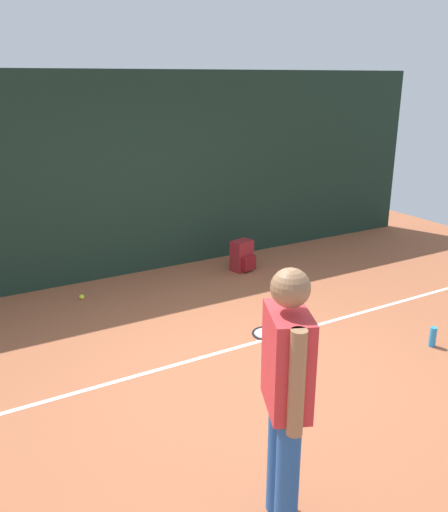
{
  "coord_description": "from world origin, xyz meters",
  "views": [
    {
      "loc": [
        -2.44,
        -3.85,
        2.66
      ],
      "look_at": [
        0.0,
        0.4,
        1.0
      ],
      "focal_mm": 37.29,
      "sensor_mm": 36.0,
      "label": 1
    }
  ],
  "objects_px": {
    "tennis_player": "(286,389)",
    "tennis_racket": "(269,333)",
    "backpack": "(243,256)",
    "tennis_ball_near_player": "(82,297)",
    "water_bottle": "(433,337)"
  },
  "relations": [
    {
      "from": "tennis_player",
      "to": "tennis_racket",
      "type": "relative_size",
      "value": 2.7
    },
    {
      "from": "tennis_racket",
      "to": "backpack",
      "type": "relative_size",
      "value": 1.43
    },
    {
      "from": "tennis_ball_near_player",
      "to": "water_bottle",
      "type": "distance_m",
      "value": 4.14
    },
    {
      "from": "tennis_racket",
      "to": "tennis_ball_near_player",
      "type": "xyz_separation_m",
      "value": [
        -1.51,
        1.94,
        0.02
      ]
    },
    {
      "from": "tennis_player",
      "to": "tennis_ball_near_player",
      "type": "xyz_separation_m",
      "value": [
        -0.11,
        4.12,
        -0.93
      ]
    },
    {
      "from": "tennis_player",
      "to": "tennis_ball_near_player",
      "type": "height_order",
      "value": "tennis_player"
    },
    {
      "from": "water_bottle",
      "to": "backpack",
      "type": "bearing_deg",
      "value": 99.81
    },
    {
      "from": "tennis_ball_near_player",
      "to": "tennis_player",
      "type": "bearing_deg",
      "value": -88.47
    },
    {
      "from": "tennis_player",
      "to": "water_bottle",
      "type": "xyz_separation_m",
      "value": [
        2.71,
        1.1,
        -0.86
      ]
    },
    {
      "from": "backpack",
      "to": "water_bottle",
      "type": "height_order",
      "value": "backpack"
    },
    {
      "from": "tennis_racket",
      "to": "backpack",
      "type": "xyz_separation_m",
      "value": [
        0.8,
        1.85,
        0.2
      ]
    },
    {
      "from": "tennis_player",
      "to": "tennis_racket",
      "type": "distance_m",
      "value": 2.76
    },
    {
      "from": "tennis_player",
      "to": "backpack",
      "type": "height_order",
      "value": "tennis_player"
    },
    {
      "from": "tennis_racket",
      "to": "tennis_ball_near_player",
      "type": "distance_m",
      "value": 2.46
    },
    {
      "from": "tennis_player",
      "to": "tennis_racket",
      "type": "height_order",
      "value": "tennis_player"
    }
  ]
}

